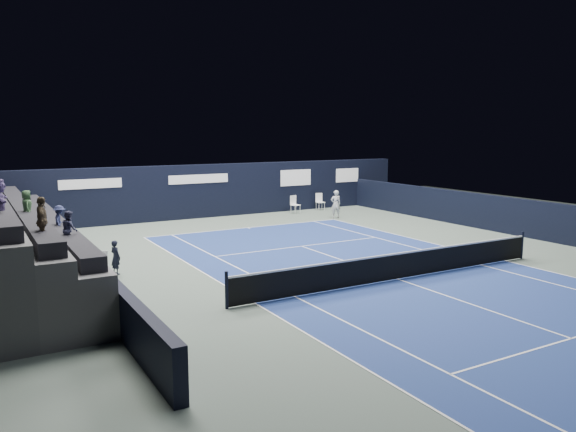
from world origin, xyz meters
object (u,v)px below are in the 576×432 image
object	(u,v)px
line_judge_chair	(102,263)
tennis_net	(399,265)
tennis_player	(336,204)
folding_chair_back_a	(294,201)
folding_chair_back_b	(320,200)

from	to	relation	value
line_judge_chair	tennis_net	bearing A→B (deg)	-18.66
line_judge_chair	tennis_player	xyz separation A→B (m)	(14.72, 7.06, 0.29)
folding_chair_back_a	folding_chair_back_b	bearing A→B (deg)	-1.48
folding_chair_back_a	tennis_net	xyz separation A→B (m)	(-4.85, -15.32, -0.22)
folding_chair_back_a	tennis_net	distance (m)	16.07
line_judge_chair	tennis_player	bearing A→B (deg)	38.19
line_judge_chair	tennis_net	xyz separation A→B (m)	(8.76, -5.31, -0.02)
tennis_net	folding_chair_back_b	bearing A→B (deg)	65.96
line_judge_chair	tennis_player	distance (m)	16.33
tennis_player	folding_chair_back_a	bearing A→B (deg)	110.59
line_judge_chair	tennis_net	world-z (taller)	tennis_net
folding_chair_back_b	tennis_player	bearing A→B (deg)	-101.56
folding_chair_back_b	tennis_net	distance (m)	17.15
folding_chair_back_a	tennis_player	world-z (taller)	tennis_player
tennis_net	folding_chair_back_a	bearing A→B (deg)	72.43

